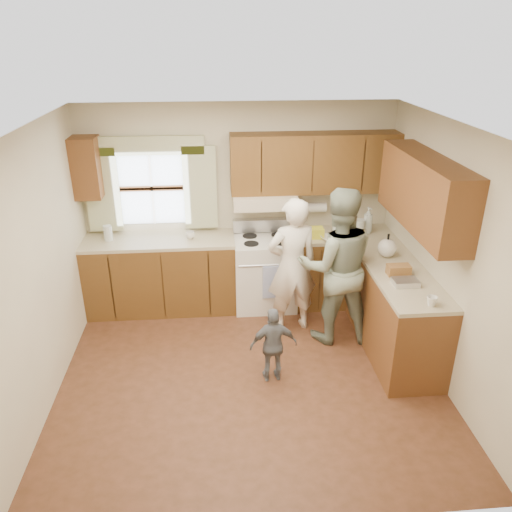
{
  "coord_description": "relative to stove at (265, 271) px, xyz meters",
  "views": [
    {
      "loc": [
        -0.29,
        -4.19,
        3.24
      ],
      "look_at": [
        0.1,
        0.4,
        1.15
      ],
      "focal_mm": 35.0,
      "sensor_mm": 36.0,
      "label": 1
    }
  ],
  "objects": [
    {
      "name": "room",
      "position": [
        -0.3,
        -1.44,
        0.78
      ],
      "size": [
        3.8,
        3.8,
        3.8
      ],
      "color": "#442815",
      "rests_on": "ground"
    },
    {
      "name": "kitchen_fixtures",
      "position": [
        0.32,
        -0.36,
        0.37
      ],
      "size": [
        3.8,
        2.25,
        2.15
      ],
      "color": "#462A0F",
      "rests_on": "ground"
    },
    {
      "name": "stove",
      "position": [
        0.0,
        0.0,
        0.0
      ],
      "size": [
        0.76,
        0.67,
        1.07
      ],
      "color": "silver",
      "rests_on": "ground"
    },
    {
      "name": "woman_left",
      "position": [
        0.25,
        -0.59,
        0.34
      ],
      "size": [
        0.64,
        0.48,
        1.61
      ],
      "primitive_type": "imported",
      "rotation": [
        0.0,
        0.0,
        3.31
      ],
      "color": "white",
      "rests_on": "ground"
    },
    {
      "name": "woman_right",
      "position": [
        0.7,
        -0.82,
        0.42
      ],
      "size": [
        0.88,
        0.69,
        1.78
      ],
      "primitive_type": "imported",
      "rotation": [
        0.0,
        0.0,
        3.12
      ],
      "color": "#2C4533",
      "rests_on": "ground"
    },
    {
      "name": "child",
      "position": [
        -0.07,
        -1.53,
        -0.06
      ],
      "size": [
        0.49,
        0.23,
        0.81
      ],
      "primitive_type": "imported",
      "rotation": [
        0.0,
        0.0,
        3.21
      ],
      "color": "slate",
      "rests_on": "ground"
    }
  ]
}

